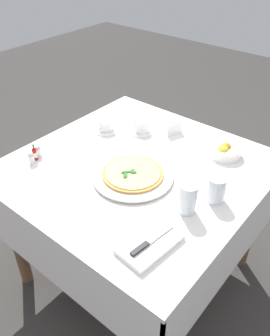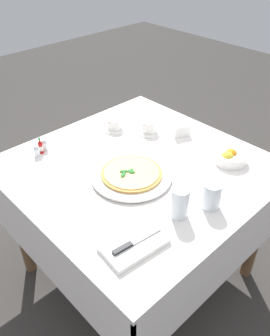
% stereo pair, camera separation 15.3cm
% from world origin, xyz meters
% --- Properties ---
extents(ground_plane, '(8.00, 8.00, 0.00)m').
position_xyz_m(ground_plane, '(0.00, 0.00, 0.00)').
color(ground_plane, '#33302D').
extents(dining_table, '(1.05, 1.05, 0.73)m').
position_xyz_m(dining_table, '(0.00, 0.00, 0.60)').
color(dining_table, white).
rests_on(dining_table, ground_plane).
extents(pizza_plate, '(0.34, 0.34, 0.02)m').
position_xyz_m(pizza_plate, '(-0.08, -0.04, 0.74)').
color(pizza_plate, white).
rests_on(pizza_plate, dining_table).
extents(pizza, '(0.26, 0.26, 0.02)m').
position_xyz_m(pizza, '(-0.08, -0.04, 0.76)').
color(pizza, '#C68E47').
rests_on(pizza, pizza_plate).
extents(coffee_cup_back_corner, '(0.13, 0.13, 0.07)m').
position_xyz_m(coffee_cup_back_corner, '(0.25, 0.18, 0.76)').
color(coffee_cup_back_corner, white).
rests_on(coffee_cup_back_corner, dining_table).
extents(coffee_cup_near_left, '(0.13, 0.13, 0.06)m').
position_xyz_m(coffee_cup_near_left, '(0.14, 0.32, 0.76)').
color(coffee_cup_near_left, white).
rests_on(coffee_cup_near_left, dining_table).
extents(water_glass_near_right, '(0.07, 0.07, 0.11)m').
position_xyz_m(water_glass_near_right, '(0.02, -0.38, 0.78)').
color(water_glass_near_right, white).
rests_on(water_glass_near_right, dining_table).
extents(water_glass_far_right, '(0.07, 0.07, 0.12)m').
position_xyz_m(water_glass_far_right, '(-0.11, -0.33, 0.79)').
color(water_glass_far_right, white).
rests_on(water_glass_far_right, dining_table).
extents(napkin_folded, '(0.23, 0.15, 0.02)m').
position_xyz_m(napkin_folded, '(-0.34, -0.33, 0.74)').
color(napkin_folded, white).
rests_on(napkin_folded, dining_table).
extents(dinner_knife, '(0.20, 0.04, 0.01)m').
position_xyz_m(dinner_knife, '(-0.33, -0.33, 0.76)').
color(dinner_knife, silver).
rests_on(dinner_knife, napkin_folded).
extents(citrus_bowl, '(0.15, 0.15, 0.06)m').
position_xyz_m(citrus_bowl, '(0.33, -0.26, 0.76)').
color(citrus_bowl, white).
rests_on(citrus_bowl, dining_table).
extents(hot_sauce_bottle, '(0.02, 0.02, 0.08)m').
position_xyz_m(hot_sauce_bottle, '(-0.26, 0.39, 0.77)').
color(hot_sauce_bottle, '#B7140F').
rests_on(hot_sauce_bottle, dining_table).
extents(salt_shaker, '(0.03, 0.03, 0.06)m').
position_xyz_m(salt_shaker, '(-0.23, 0.40, 0.76)').
color(salt_shaker, white).
rests_on(salt_shaker, dining_table).
extents(pepper_shaker, '(0.03, 0.03, 0.06)m').
position_xyz_m(pepper_shaker, '(-0.29, 0.38, 0.76)').
color(pepper_shaker, white).
rests_on(pepper_shaker, dining_table).
extents(menu_card, '(0.09, 0.04, 0.06)m').
position_xyz_m(menu_card, '(0.33, 0.03, 0.76)').
color(menu_card, white).
rests_on(menu_card, dining_table).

